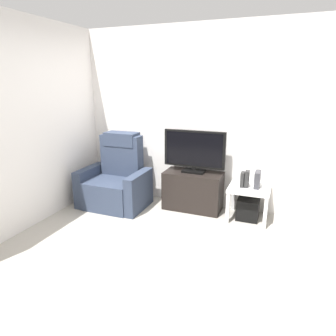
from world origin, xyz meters
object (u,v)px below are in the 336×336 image
object	(u,v)px
subwoofer_box	(248,209)
book_leftmost	(242,179)
game_console	(257,180)
television	(194,151)
book_middle	(247,179)
tv_stand	(193,191)
recliner_armchair	(116,181)
side_table	(249,192)

from	to	relation	value
subwoofer_box	book_leftmost	bearing A→B (deg)	-168.69
book_leftmost	game_console	size ratio (longest dim) A/B	0.90
television	book_leftmost	world-z (taller)	television
television	book_middle	size ratio (longest dim) A/B	3.95
television	game_console	bearing A→B (deg)	-3.59
tv_stand	game_console	bearing A→B (deg)	-2.40
recliner_armchair	book_middle	xyz separation A→B (m)	(1.90, 0.18, 0.20)
tv_stand	television	world-z (taller)	television
game_console	recliner_armchair	bearing A→B (deg)	-173.98
recliner_armchair	game_console	distance (m)	2.06
book_leftmost	tv_stand	bearing A→B (deg)	174.54
subwoofer_box	game_console	bearing A→B (deg)	6.34
television	book_middle	xyz separation A→B (m)	(0.76, -0.09, -0.31)
tv_stand	subwoofer_box	world-z (taller)	tv_stand
book_middle	game_console	size ratio (longest dim) A/B	1.01
recliner_armchair	book_leftmost	bearing A→B (deg)	11.80
television	subwoofer_box	xyz separation A→B (m)	(0.81, -0.07, -0.74)
side_table	game_console	size ratio (longest dim) A/B	2.42
tv_stand	recliner_armchair	distance (m)	1.17
tv_stand	book_middle	distance (m)	0.82
book_leftmost	game_console	distance (m)	0.19
side_table	book_middle	size ratio (longest dim) A/B	2.40
tv_stand	television	distance (m)	0.60
side_table	book_middle	bearing A→B (deg)	-154.73
subwoofer_box	side_table	bearing A→B (deg)	180.00
tv_stand	book_leftmost	size ratio (longest dim) A/B	4.17
game_console	side_table	bearing A→B (deg)	-173.66
television	side_table	world-z (taller)	television
recliner_armchair	book_middle	size ratio (longest dim) A/B	4.81
side_table	subwoofer_box	distance (m)	0.24
book_leftmost	side_table	bearing A→B (deg)	11.31
recliner_armchair	game_console	bearing A→B (deg)	12.10
subwoofer_box	book_middle	xyz separation A→B (m)	(-0.04, -0.02, 0.43)
side_table	book_leftmost	distance (m)	0.20
subwoofer_box	game_console	size ratio (longest dim) A/B	1.30
television	subwoofer_box	distance (m)	1.09
book_leftmost	book_middle	xyz separation A→B (m)	(0.06, 0.00, 0.01)
tv_stand	book_leftmost	world-z (taller)	book_leftmost
book_leftmost	book_middle	size ratio (longest dim) A/B	0.89
side_table	game_console	bearing A→B (deg)	6.34
book_leftmost	game_console	bearing A→B (deg)	8.97
recliner_armchair	side_table	distance (m)	1.96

